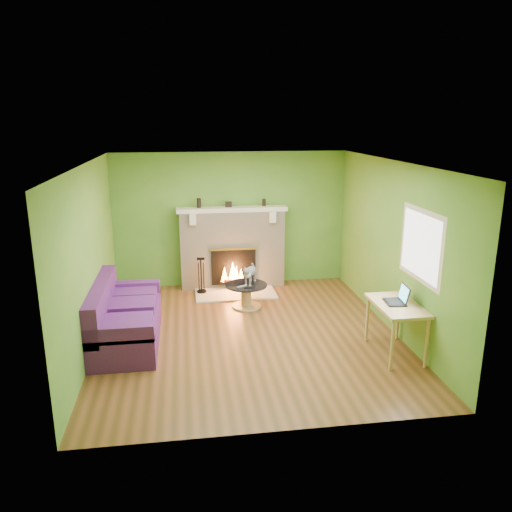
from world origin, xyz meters
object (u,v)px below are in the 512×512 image
at_px(sofa, 123,319).
at_px(coffee_table, 246,294).
at_px(cat, 250,274).
at_px(desk, 397,310).

relative_size(sofa, coffee_table, 2.75).
distance_m(coffee_table, cat, 0.37).
relative_size(sofa, desk, 1.99).
bearing_deg(desk, coffee_table, 131.09).
bearing_deg(cat, coffee_table, -123.13).
bearing_deg(cat, desk, -25.97).
height_order(desk, cat, cat).
xyz_separation_m(sofa, coffee_table, (1.98, 1.11, -0.11)).
bearing_deg(sofa, cat, 29.42).
distance_m(sofa, coffee_table, 2.27).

